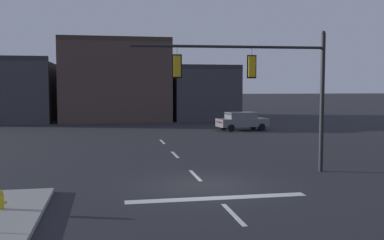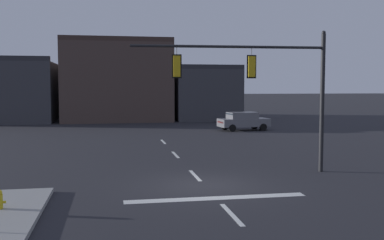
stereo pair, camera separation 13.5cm
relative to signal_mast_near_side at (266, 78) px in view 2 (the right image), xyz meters
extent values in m
plane|color=#232328|center=(-3.18, -2.02, -4.24)|extent=(400.00, 400.00, 0.00)
cube|color=silver|center=(-3.18, -4.02, -4.24)|extent=(6.40, 0.50, 0.01)
cube|color=silver|center=(-3.18, -6.02, -4.24)|extent=(0.16, 2.40, 0.01)
cube|color=silver|center=(-3.18, -0.02, -4.24)|extent=(0.16, 2.40, 0.01)
cube|color=silver|center=(-3.18, 5.98, -4.24)|extent=(0.16, 2.40, 0.01)
cube|color=silver|center=(-3.18, 11.98, -4.24)|extent=(0.16, 2.40, 0.01)
cylinder|color=black|center=(2.63, -0.14, -1.13)|extent=(0.20, 0.20, 6.22)
cylinder|color=black|center=(-1.64, 0.07, 1.36)|extent=(8.56, 0.55, 0.12)
sphere|color=black|center=(2.63, -0.14, 2.03)|extent=(0.18, 0.18, 0.18)
cylinder|color=#56565B|center=(-0.65, 0.02, 1.12)|extent=(0.03, 0.03, 0.35)
cube|color=gold|center=(-0.65, 0.02, 0.50)|extent=(0.31, 0.25, 0.90)
sphere|color=red|center=(-0.65, 0.15, 0.78)|extent=(0.20, 0.20, 0.20)
sphere|color=#2D2314|center=(-0.65, 0.15, 0.50)|extent=(0.20, 0.20, 0.20)
sphere|color=black|center=(-0.65, 0.15, 0.22)|extent=(0.20, 0.20, 0.20)
cube|color=black|center=(-0.66, 0.00, 0.50)|extent=(0.42, 0.05, 1.02)
cylinder|color=#56565B|center=(-3.94, 0.19, 1.12)|extent=(0.03, 0.03, 0.35)
cube|color=gold|center=(-3.94, 0.19, 0.50)|extent=(0.31, 0.25, 0.90)
sphere|color=red|center=(-3.94, 0.32, 0.78)|extent=(0.20, 0.20, 0.20)
sphere|color=#2D2314|center=(-3.94, 0.32, 0.50)|extent=(0.20, 0.20, 0.20)
sphere|color=black|center=(-3.94, 0.32, 0.22)|extent=(0.20, 0.20, 0.20)
cube|color=black|center=(-3.95, 0.17, 0.50)|extent=(0.42, 0.05, 1.02)
cube|color=slate|center=(4.72, 18.72, -3.54)|extent=(4.60, 2.36, 0.70)
cube|color=slate|center=(4.57, 18.70, -2.91)|extent=(2.65, 1.91, 0.56)
cube|color=#2D3842|center=(5.33, 18.80, -2.93)|extent=(0.45, 1.54, 0.47)
cube|color=#2D3842|center=(3.41, 18.55, -2.93)|extent=(0.42, 1.54, 0.46)
cylinder|color=black|center=(6.05, 19.75, -3.92)|extent=(0.66, 0.30, 0.64)
cylinder|color=black|center=(6.27, 18.07, -3.92)|extent=(0.66, 0.30, 0.64)
cylinder|color=black|center=(3.17, 19.37, -3.92)|extent=(0.66, 0.30, 0.64)
cylinder|color=black|center=(3.39, 17.69, -3.92)|extent=(0.66, 0.30, 0.64)
sphere|color=silver|center=(6.80, 19.58, -3.49)|extent=(0.16, 0.16, 0.16)
sphere|color=silver|center=(6.95, 18.44, -3.49)|extent=(0.16, 0.16, 0.16)
cube|color=maroon|center=(2.56, 18.43, -3.46)|extent=(0.22, 1.36, 0.12)
cylinder|color=gold|center=(-10.00, -4.67, -3.89)|extent=(0.10, 0.08, 0.08)
cube|color=#38383D|center=(-17.28, 33.85, -1.03)|extent=(9.04, 11.48, 6.41)
cube|color=#2B2B30|center=(-17.28, 28.41, 2.42)|extent=(9.04, 0.60, 0.50)
cube|color=#473833|center=(-6.02, 34.41, 0.03)|extent=(11.85, 12.59, 8.54)
cube|color=#3A2B26|center=(-6.02, 28.41, 4.55)|extent=(11.85, 0.60, 0.50)
cube|color=#38383D|center=(3.98, 35.01, -1.39)|extent=(7.25, 13.79, 5.71)
cube|color=#2B2B30|center=(3.98, 28.41, 1.71)|extent=(7.25, 0.60, 0.50)
camera|label=1|loc=(-6.88, -18.86, -0.35)|focal=41.78mm
camera|label=2|loc=(-6.74, -18.88, -0.35)|focal=41.78mm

